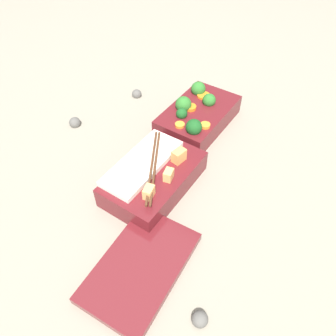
{
  "coord_description": "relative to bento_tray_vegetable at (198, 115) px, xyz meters",
  "views": [
    {
      "loc": [
        0.47,
        0.3,
        0.54
      ],
      "look_at": [
        0.09,
        0.04,
        0.05
      ],
      "focal_mm": 35.0,
      "sensor_mm": 36.0,
      "label": 1
    }
  ],
  "objects": [
    {
      "name": "bento_tray_rice",
      "position": [
        0.23,
        0.03,
        -0.0
      ],
      "size": [
        0.22,
        0.13,
        0.08
      ],
      "color": "maroon",
      "rests_on": "ground_plane"
    },
    {
      "name": "pebble_0",
      "position": [
        0.42,
        0.25,
        -0.02
      ],
      "size": [
        0.03,
        0.03,
        0.03
      ],
      "primitive_type": "sphere",
      "color": "#595651",
      "rests_on": "ground_plane"
    },
    {
      "name": "bento_lid",
      "position": [
        0.4,
        0.12,
        -0.02
      ],
      "size": [
        0.22,
        0.14,
        0.02
      ],
      "primitive_type": "cube",
      "rotation": [
        0.0,
        0.0,
        0.07
      ],
      "color": "maroon",
      "rests_on": "ground_plane"
    },
    {
      "name": "bento_tray_vegetable",
      "position": [
        0.0,
        0.0,
        0.0
      ],
      "size": [
        0.22,
        0.13,
        0.08
      ],
      "color": "maroon",
      "rests_on": "ground_plane"
    },
    {
      "name": "pebble_2",
      "position": [
        0.18,
        -0.26,
        -0.02
      ],
      "size": [
        0.03,
        0.03,
        0.03
      ],
      "primitive_type": "sphere",
      "color": "#595651",
      "rests_on": "ground_plane"
    },
    {
      "name": "pebble_1",
      "position": [
        -0.01,
        -0.21,
        -0.02
      ],
      "size": [
        0.03,
        0.03,
        0.03
      ],
      "primitive_type": "sphere",
      "color": "#595651",
      "rests_on": "ground_plane"
    },
    {
      "name": "ground_plane",
      "position": [
        0.12,
        0.01,
        -0.03
      ],
      "size": [
        3.0,
        3.0,
        0.0
      ],
      "primitive_type": "plane",
      "color": "gray"
    }
  ]
}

